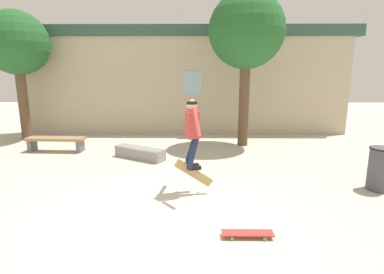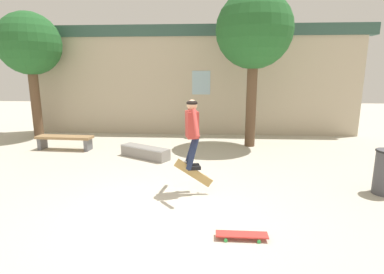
# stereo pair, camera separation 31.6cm
# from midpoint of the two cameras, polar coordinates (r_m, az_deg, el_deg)

# --- Properties ---
(ground_plane) EXTENTS (40.00, 40.00, 0.00)m
(ground_plane) POSITION_cam_midpoint_polar(r_m,az_deg,el_deg) (5.55, -6.56, -13.85)
(ground_plane) COLOR beige
(building_backdrop) EXTENTS (13.66, 0.52, 5.44)m
(building_backdrop) POSITION_cam_midpoint_polar(r_m,az_deg,el_deg) (11.99, -2.53, 11.04)
(building_backdrop) COLOR #B7A88E
(building_backdrop) RESTS_ON ground_plane
(tree_right) EXTENTS (2.41, 2.41, 4.94)m
(tree_right) POSITION_cam_midpoint_polar(r_m,az_deg,el_deg) (10.14, 9.41, 19.14)
(tree_right) COLOR brown
(tree_right) RESTS_ON ground_plane
(tree_left) EXTENTS (2.21, 2.21, 4.55)m
(tree_left) POSITION_cam_midpoint_polar(r_m,az_deg,el_deg) (12.60, -31.10, 14.85)
(tree_left) COLOR brown
(tree_left) RESTS_ON ground_plane
(park_bench) EXTENTS (1.81, 0.54, 0.45)m
(park_bench) POSITION_cam_midpoint_polar(r_m,az_deg,el_deg) (10.34, -25.34, -0.72)
(park_bench) COLOR #99754C
(park_bench) RESTS_ON ground_plane
(skate_ledge) EXTENTS (1.57, 1.14, 0.33)m
(skate_ledge) POSITION_cam_midpoint_polar(r_m,az_deg,el_deg) (8.78, -10.94, -3.00)
(skate_ledge) COLOR gray
(skate_ledge) RESTS_ON ground_plane
(trash_bin) EXTENTS (0.51, 0.51, 0.92)m
(trash_bin) POSITION_cam_midpoint_polar(r_m,az_deg,el_deg) (7.31, 31.20, -5.08)
(trash_bin) COLOR #47474C
(trash_bin) RESTS_ON ground_plane
(skater) EXTENTS (0.37, 1.20, 1.40)m
(skater) POSITION_cam_midpoint_polar(r_m,az_deg,el_deg) (5.90, -1.52, 1.70)
(skater) COLOR #B23833
(skateboard_flipping) EXTENTS (0.80, 0.12, 0.61)m
(skateboard_flipping) POSITION_cam_midpoint_polar(r_m,az_deg,el_deg) (6.09, -1.19, -6.87)
(skateboard_flipping) COLOR #AD894C
(skateboard_resting) EXTENTS (0.78, 0.22, 0.08)m
(skateboard_resting) POSITION_cam_midpoint_polar(r_m,az_deg,el_deg) (4.76, 8.59, -17.67)
(skateboard_resting) COLOR red
(skateboard_resting) RESTS_ON ground_plane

